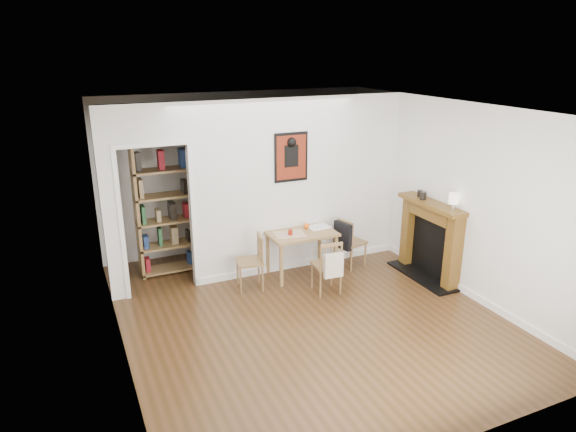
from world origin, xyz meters
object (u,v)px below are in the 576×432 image
chair_left (250,262)px  mantel_lamp (454,199)px  chair_front (327,265)px  bookshelf (165,208)px  orange_fruit (307,226)px  chair_right (351,242)px  red_glass (290,232)px  notebook (318,227)px  fireplace (431,237)px  dining_table (301,237)px  ceramic_jar_a (423,196)px  ceramic_jar_b (420,193)px

chair_left → mantel_lamp: bearing=-23.1°
chair_front → bookshelf: (-1.86, 1.60, 0.61)m
chair_front → orange_fruit: (0.07, 0.78, 0.32)m
mantel_lamp → chair_right: bearing=127.1°
mantel_lamp → red_glass: bearing=148.2°
chair_left → bookshelf: (-0.92, 1.06, 0.60)m
chair_front → red_glass: bearing=113.4°
orange_fruit → notebook: 0.19m
notebook → fireplace: bearing=-33.5°
red_glass → orange_fruit: bearing=24.5°
chair_front → bookshelf: 2.53m
dining_table → chair_right: 0.84m
chair_right → fireplace: fireplace is taller
dining_table → orange_fruit: (0.14, 0.11, 0.12)m
bookshelf → ceramic_jar_a: bookshelf is taller
chair_left → chair_right: bearing=2.3°
chair_left → notebook: bearing=9.8°
bookshelf → fireplace: size_ratio=1.62×
chair_right → red_glass: chair_right is taller
ceramic_jar_a → orange_fruit: bearing=152.0°
notebook → mantel_lamp: bearing=-43.3°
fireplace → notebook: fireplace is taller
orange_fruit → ceramic_jar_a: bearing=-28.0°
red_glass → notebook: red_glass is taller
chair_left → fireplace: size_ratio=0.64×
notebook → dining_table: bearing=-166.3°
red_glass → ceramic_jar_b: ceramic_jar_b is taller
orange_fruit → chair_front: bearing=-95.0°
notebook → ceramic_jar_a: size_ratio=2.91×
fireplace → red_glass: (-1.90, 0.79, 0.10)m
dining_table → bookshelf: (-1.79, 0.94, 0.41)m
dining_table → notebook: (0.32, 0.08, 0.09)m
chair_right → ceramic_jar_b: ceramic_jar_b is taller
chair_right → orange_fruit: 0.77m
orange_fruit → mantel_lamp: mantel_lamp is taller
red_glass → ceramic_jar_b: size_ratio=0.88×
notebook → ceramic_jar_b: bearing=-24.3°
notebook → orange_fruit: bearing=169.6°
fireplace → ceramic_jar_b: ceramic_jar_b is taller
ceramic_jar_b → orange_fruit: bearing=157.3°
bookshelf → chair_right: bearing=-20.9°
bookshelf → dining_table: bearing=-27.6°
chair_left → chair_front: size_ratio=1.02×
dining_table → red_glass: size_ratio=11.87×
ceramic_jar_a → notebook: bearing=149.8°
orange_fruit → mantel_lamp: (1.56, -1.33, 0.58)m
bookshelf → mantel_lamp: bearing=-31.7°
notebook → ceramic_jar_a: (1.30, -0.76, 0.54)m
dining_table → chair_right: (0.82, -0.06, -0.18)m
chair_left → chair_right: size_ratio=1.01×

